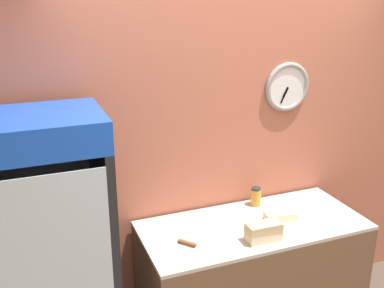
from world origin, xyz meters
TOP-DOWN VIEW (x-y plane):
  - wall_back at (0.00, 1.29)m, footprint 5.20×0.09m
  - prep_counter at (0.00, 0.90)m, footprint 1.58×0.69m
  - beverage_cooler at (-1.37, 0.96)m, footprint 0.74×0.65m
  - sandwich_stack_bottom at (-0.05, 0.68)m, footprint 0.23×0.11m
  - sandwich_stack_middle at (-0.05, 0.68)m, footprint 0.23×0.11m
  - sandwich_flat_left at (0.20, 0.87)m, footprint 0.23×0.13m
  - chefs_knife at (-0.49, 0.77)m, footprint 0.24×0.28m
  - condiment_jar at (0.15, 1.15)m, footprint 0.08×0.08m

SIDE VIEW (x-z plane):
  - prep_counter at x=0.00m, z-range 0.00..0.93m
  - chefs_knife at x=-0.49m, z-range 0.93..0.95m
  - sandwich_stack_bottom at x=-0.05m, z-range 0.93..0.99m
  - sandwich_flat_left at x=0.20m, z-range 0.93..0.99m
  - condiment_jar at x=0.15m, z-range 0.93..1.07m
  - beverage_cooler at x=-1.37m, z-range 0.09..1.94m
  - sandwich_stack_middle at x=-0.05m, z-range 0.99..1.05m
  - wall_back at x=0.00m, z-range 0.00..2.70m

